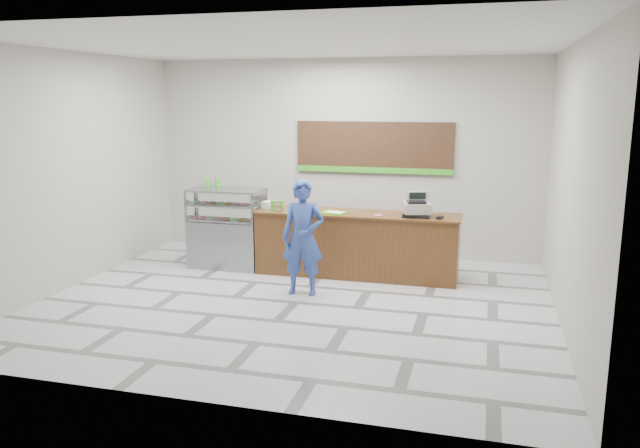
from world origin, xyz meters
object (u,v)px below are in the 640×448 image
(customer, at_px, (303,237))
(sales_counter, at_px, (356,244))
(serving_tray, at_px, (334,213))
(cash_register, at_px, (417,207))
(display_case, at_px, (227,227))

(customer, bearing_deg, sales_counter, 57.25)
(serving_tray, bearing_deg, customer, -87.51)
(customer, bearing_deg, cash_register, 28.85)
(cash_register, xyz_separation_m, customer, (-1.50, -1.06, -0.33))
(display_case, bearing_deg, serving_tray, -4.27)
(cash_register, bearing_deg, serving_tray, 167.56)
(display_case, distance_m, cash_register, 3.21)
(sales_counter, height_order, customer, customer)
(display_case, bearing_deg, cash_register, -1.04)
(display_case, bearing_deg, customer, -33.85)
(cash_register, distance_m, serving_tray, 1.30)
(sales_counter, height_order, serving_tray, serving_tray)
(sales_counter, distance_m, customer, 1.29)
(display_case, height_order, customer, customer)
(display_case, xyz_separation_m, serving_tray, (1.88, -0.14, 0.36))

